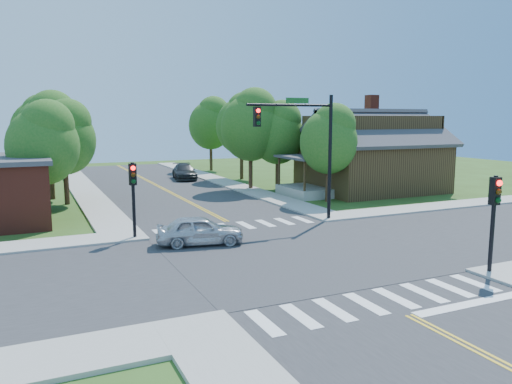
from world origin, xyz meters
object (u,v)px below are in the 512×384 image
signal_pole_se (494,206)px  signal_mast_ne (305,137)px  house_ne (371,150)px  car_dgrey (184,172)px  signal_pole_nw (133,186)px  car_silver (200,231)px

signal_pole_se → signal_mast_ne: bearing=98.6°
signal_mast_ne → house_ne: (11.19, 8.65, -1.52)m
signal_mast_ne → house_ne: 14.23m
signal_pole_se → car_dgrey: signal_pole_se is taller
signal_mast_ne → car_dgrey: 22.62m
signal_mast_ne → signal_pole_se: signal_mast_ne is taller
signal_pole_nw → house_ne: house_ne is taller
signal_mast_ne → car_dgrey: (-0.41, 22.23, -4.13)m
signal_mast_ne → car_silver: size_ratio=1.68×
car_dgrey → signal_mast_ne: bearing=-79.3°
signal_pole_se → house_ne: house_ne is taller
signal_mast_ne → signal_pole_nw: signal_mast_ne is taller
house_ne → signal_mast_ne: bearing=-142.3°
signal_mast_ne → car_silver: (-6.96, -2.41, -4.16)m
signal_pole_nw → house_ne: (20.71, 8.66, 0.67)m
house_ne → car_dgrey: house_ne is taller
car_silver → signal_mast_ne: bearing=-58.5°
signal_mast_ne → car_dgrey: bearing=91.1°
house_ne → signal_pole_se: bearing=-115.6°
car_silver → signal_pole_nw: bearing=59.3°
signal_mast_ne → car_dgrey: size_ratio=1.37×
signal_pole_nw → car_dgrey: (9.10, 22.25, -1.94)m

